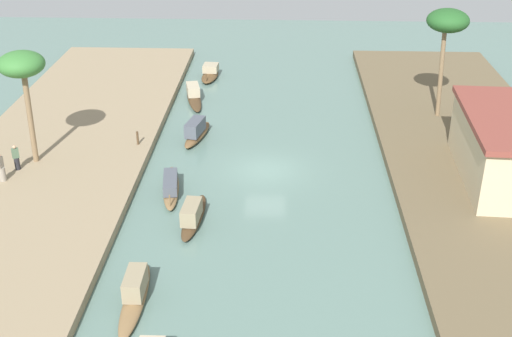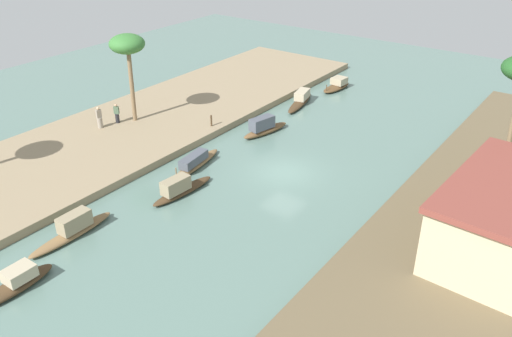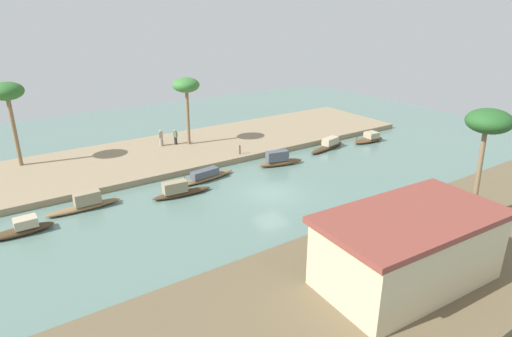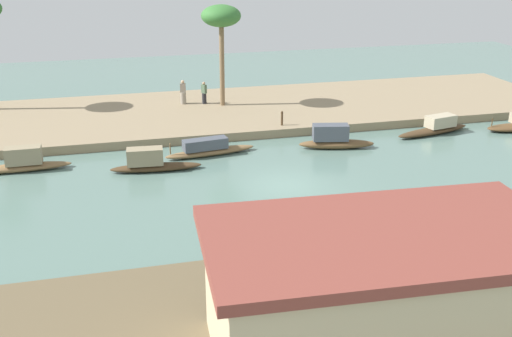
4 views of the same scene
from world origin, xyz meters
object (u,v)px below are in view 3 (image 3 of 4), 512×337
at_px(sampan_near_left_bank, 85,203).
at_px(sampan_downstream_large, 328,145).
at_px(riverside_building, 408,248).
at_px(sampan_open_hull, 207,176).
at_px(palm_tree_right_tall, 489,124).
at_px(palm_tree_left_far, 7,94).
at_px(sampan_with_red_awning, 179,190).
at_px(sampan_with_tall_canopy, 22,229).
at_px(person_on_near_bank, 176,138).
at_px(person_by_mooring, 161,139).
at_px(palm_tree_left_near, 186,87).
at_px(sampan_upstream_small, 369,139).
at_px(mooring_post, 240,150).
at_px(sampan_midstream, 279,160).

distance_m(sampan_near_left_bank, sampan_downstream_large, 24.17).
height_order(sampan_downstream_large, riverside_building, riverside_building).
relative_size(sampan_open_hull, palm_tree_right_tall, 0.71).
bearing_deg(sampan_downstream_large, palm_tree_left_far, -34.21).
distance_m(sampan_with_red_awning, sampan_with_tall_canopy, 10.83).
bearing_deg(sampan_near_left_bank, person_on_near_bank, -141.17).
bearing_deg(riverside_building, sampan_with_tall_canopy, -45.15).
height_order(sampan_near_left_bank, person_by_mooring, person_by_mooring).
distance_m(sampan_with_red_awning, palm_tree_left_near, 13.08).
distance_m(sampan_upstream_small, palm_tree_left_near, 20.13).
distance_m(sampan_with_red_awning, mooring_post, 9.56).
bearing_deg(sampan_midstream, sampan_near_left_bank, 10.16).
height_order(person_by_mooring, palm_tree_left_far, palm_tree_left_far).
relative_size(sampan_midstream, palm_tree_left_near, 0.66).
height_order(sampan_with_tall_canopy, palm_tree_left_far, palm_tree_left_far).
relative_size(sampan_upstream_small, palm_tree_right_tall, 0.53).
xyz_separation_m(sampan_with_red_awning, mooring_post, (-8.39, -4.56, 0.50)).
height_order(palm_tree_left_near, riverside_building, palm_tree_left_near).
bearing_deg(sampan_midstream, sampan_upstream_small, -166.21).
xyz_separation_m(person_on_near_bank, riverside_building, (-0.12, 28.08, 1.22)).
distance_m(person_on_near_bank, person_by_mooring, 1.45).
xyz_separation_m(sampan_midstream, sampan_with_tall_canopy, (21.32, 0.90, -0.17)).
bearing_deg(palm_tree_left_near, sampan_near_left_bank, 34.50).
bearing_deg(sampan_upstream_small, sampan_near_left_bank, 3.66).
relative_size(sampan_with_red_awning, palm_tree_left_far, 0.65).
distance_m(sampan_open_hull, palm_tree_left_far, 18.00).
distance_m(person_on_near_bank, mooring_post, 7.35).
bearing_deg(palm_tree_left_near, person_on_near_bank, -32.42).
bearing_deg(person_on_near_bank, palm_tree_left_near, 27.69).
bearing_deg(sampan_with_red_awning, person_on_near_bank, -108.80).
distance_m(sampan_with_tall_canopy, palm_tree_left_far, 14.21).
xyz_separation_m(sampan_with_tall_canopy, mooring_post, (-19.22, -4.35, 0.58)).
bearing_deg(riverside_building, sampan_near_left_bank, -56.00).
relative_size(palm_tree_left_near, riverside_building, 0.69).
height_order(palm_tree_left_near, palm_tree_right_tall, palm_tree_right_tall).
bearing_deg(sampan_open_hull, sampan_upstream_small, 171.51).
bearing_deg(sampan_with_tall_canopy, sampan_near_left_bank, -162.16).
distance_m(sampan_midstream, person_by_mooring, 12.45).
bearing_deg(palm_tree_left_far, palm_tree_right_tall, 129.98).
distance_m(sampan_near_left_bank, person_on_near_bank, 14.51).
xyz_separation_m(sampan_near_left_bank, palm_tree_left_near, (-12.34, -8.48, 5.92)).
height_order(sampan_open_hull, sampan_downstream_large, sampan_downstream_large).
height_order(sampan_downstream_large, palm_tree_left_far, palm_tree_left_far).
bearing_deg(sampan_downstream_large, sampan_with_tall_canopy, -8.82).
relative_size(person_by_mooring, riverside_building, 0.17).
xyz_separation_m(sampan_open_hull, sampan_near_left_bank, (9.85, 0.03, 0.08)).
bearing_deg(riverside_building, mooring_post, -96.44).
bearing_deg(sampan_upstream_small, person_by_mooring, -22.19).
height_order(person_on_near_bank, palm_tree_left_near, palm_tree_left_near).
bearing_deg(palm_tree_right_tall, person_by_mooring, -67.53).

